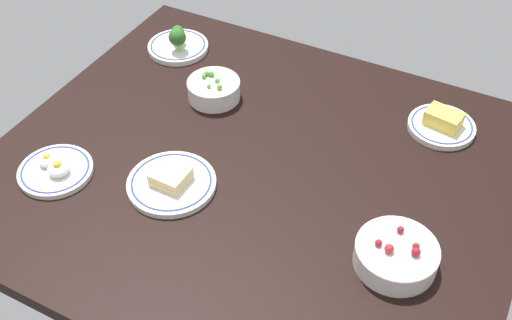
{
  "coord_description": "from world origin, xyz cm",
  "views": [
    {
      "loc": [
        49.35,
        -95.48,
        108.38
      ],
      "look_at": [
        0.0,
        0.0,
        6.0
      ],
      "focal_mm": 43.65,
      "sensor_mm": 36.0,
      "label": 1
    }
  ],
  "objects": [
    {
      "name": "plate_cheese",
      "position": [
        35.93,
        33.96,
        5.61
      ],
      "size": [
        17.07,
        17.07,
        5.48
      ],
      "color": "white",
      "rests_on": "dining_table"
    },
    {
      "name": "bowl_berries",
      "position": [
        38.73,
        -12.54,
        6.86
      ],
      "size": [
        17.28,
        17.28,
        6.89
      ],
      "color": "white",
      "rests_on": "dining_table"
    },
    {
      "name": "bowl_peas",
      "position": [
        -22.43,
        18.62,
        6.93
      ],
      "size": [
        14.38,
        14.38,
        6.59
      ],
      "color": "white",
      "rests_on": "dining_table"
    },
    {
      "name": "plate_sandwich",
      "position": [
        -14.39,
        -14.91,
        5.3
      ],
      "size": [
        20.81,
        20.81,
        4.66
      ],
      "color": "white",
      "rests_on": "dining_table"
    },
    {
      "name": "dining_table",
      "position": [
        0.0,
        0.0,
        2.0
      ],
      "size": [
        124.35,
        107.77,
        4.0
      ],
      "primitive_type": "cube",
      "color": "black",
      "rests_on": "ground"
    },
    {
      "name": "plate_broccoli",
      "position": [
        -43.46,
        33.59,
        6.09
      ],
      "size": [
        17.99,
        17.99,
        8.66
      ],
      "color": "white",
      "rests_on": "dining_table"
    },
    {
      "name": "plate_eggs",
      "position": [
        -41.15,
        -24.03,
        5.23
      ],
      "size": [
        17.69,
        17.69,
        5.07
      ],
      "color": "white",
      "rests_on": "dining_table"
    }
  ]
}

